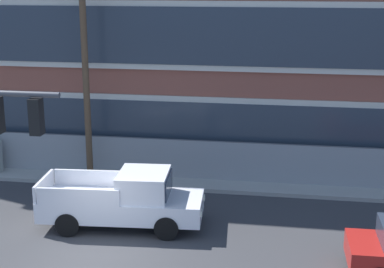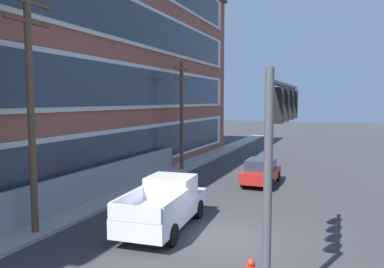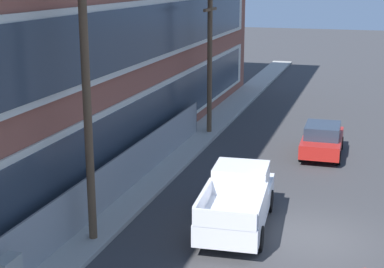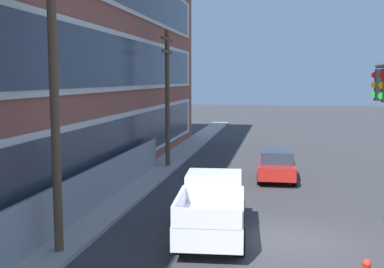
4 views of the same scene
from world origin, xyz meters
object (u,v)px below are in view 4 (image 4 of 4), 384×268
object	(u,v)px
sedan_red	(277,165)
pickup_truck_white	(213,207)
utility_pole_near_corner	(54,83)
utility_pole_midblock	(167,92)

from	to	relation	value
sedan_red	pickup_truck_white	bearing A→B (deg)	167.62
pickup_truck_white	utility_pole_near_corner	size ratio (longest dim) A/B	0.62
utility_pole_near_corner	utility_pole_midblock	world-z (taller)	utility_pole_near_corner
utility_pole_midblock	pickup_truck_white	bearing A→B (deg)	-159.74
pickup_truck_white	utility_pole_near_corner	xyz separation A→B (m)	(-2.68, 4.16, 4.11)
sedan_red	utility_pole_near_corner	size ratio (longest dim) A/B	0.46
pickup_truck_white	utility_pole_near_corner	bearing A→B (deg)	122.80
utility_pole_near_corner	utility_pole_midblock	size ratio (longest dim) A/B	1.16
utility_pole_midblock	sedan_red	bearing A→B (deg)	-109.24
utility_pole_midblock	utility_pole_near_corner	bearing A→B (deg)	-179.89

